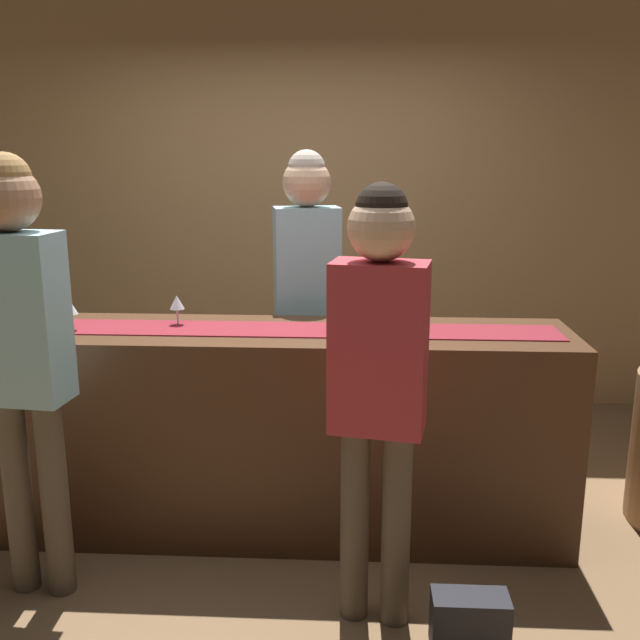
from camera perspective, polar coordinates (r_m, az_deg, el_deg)
name	(u,v)px	position (r m, az deg, el deg)	size (l,w,h in m)	color
ground_plane	(273,525)	(3.64, -3.76, -16.00)	(10.00, 10.00, 0.00)	brown
back_wall	(302,199)	(5.07, -1.45, 9.61)	(6.00, 0.12, 2.90)	tan
bar_counter	(272,431)	(3.43, -3.89, -8.81)	(2.76, 0.60, 0.99)	#472B19
counter_runner_cloth	(270,329)	(3.27, -4.03, -0.75)	(2.63, 0.28, 0.01)	maroon
wine_bottle_amber	(403,306)	(3.25, 6.64, 1.08)	(0.07, 0.07, 0.30)	brown
wine_bottle_clear	(335,305)	(3.26, 1.18, 1.21)	(0.07, 0.07, 0.30)	#B2C6C1
wine_glass_near_customer	(70,308)	(3.42, -19.33, 0.89)	(0.07, 0.07, 0.14)	silver
wine_glass_mid_counter	(177,303)	(3.39, -11.35, 1.32)	(0.07, 0.07, 0.14)	silver
bartender	(307,278)	(3.80, -1.04, 3.34)	(0.37, 0.26, 1.79)	#26262B
customer_sipping	(378,363)	(2.58, 4.70, -3.47)	(0.37, 0.26, 1.68)	brown
customer_browsing	(20,330)	(2.96, -22.86, -0.75)	(0.36, 0.25, 1.78)	brown
handbag	(470,623)	(2.88, 11.86, -22.58)	(0.28, 0.14, 0.22)	black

